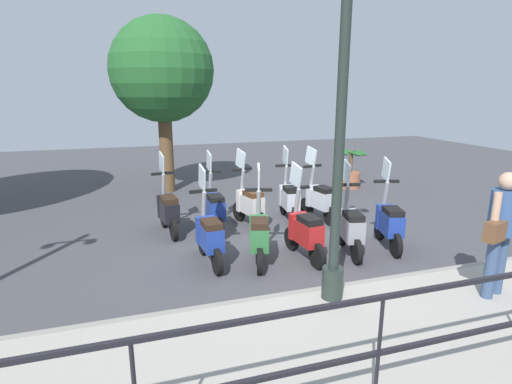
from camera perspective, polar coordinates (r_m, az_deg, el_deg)
name	(u,v)px	position (r m, az deg, el deg)	size (l,w,h in m)	color
ground_plane	(285,240)	(7.44, 4.17, -6.82)	(28.00, 28.00, 0.00)	#424247
promenade_walkway	(389,332)	(4.92, 18.41, -18.39)	(2.20, 20.00, 0.15)	#A39E93
fence_railing	(474,313)	(3.84, 28.75, -14.91)	(0.04, 16.03, 1.07)	black
lamp_post_near	(340,129)	(4.65, 11.95, 8.87)	(0.26, 0.90, 4.71)	#232D28
pedestrian_with_bag	(501,226)	(5.70, 31.60, -4.14)	(0.43, 0.63, 1.59)	#384C70
tree_distant	(162,71)	(10.89, -13.27, 16.43)	(2.64, 2.64, 4.50)	brown
potted_palm	(350,172)	(11.57, 13.32, 2.79)	(1.06, 0.66, 1.05)	#9E5B3D
scooter_near_0	(389,221)	(7.27, 18.46, -4.01)	(1.21, 0.53, 1.54)	black
scooter_near_1	(350,226)	(6.83, 13.27, -4.81)	(1.22, 0.50, 1.54)	black
scooter_near_2	(305,231)	(6.50, 6.96, -5.51)	(1.23, 0.44, 1.54)	black
scooter_near_3	(259,234)	(6.31, 0.43, -6.00)	(1.20, 0.54, 1.54)	black
scooter_near_4	(209,235)	(6.30, -6.70, -6.13)	(1.23, 0.44, 1.54)	black
scooter_far_0	(319,199)	(8.44, 9.03, -0.93)	(1.22, 0.49, 1.54)	black
scooter_far_1	(289,198)	(8.39, 4.72, -0.90)	(1.23, 0.44, 1.54)	black
scooter_far_2	(249,203)	(7.99, -0.97, -1.62)	(1.21, 0.52, 1.54)	black
scooter_far_3	(214,208)	(7.75, -6.01, -2.22)	(1.23, 0.44, 1.54)	black
scooter_far_4	(168,209)	(7.76, -12.47, -2.45)	(1.23, 0.45, 1.54)	black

